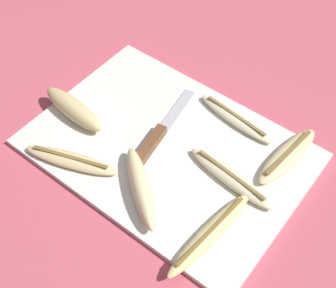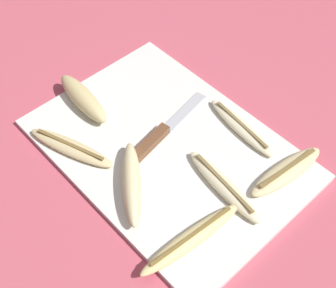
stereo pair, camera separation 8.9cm
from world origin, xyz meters
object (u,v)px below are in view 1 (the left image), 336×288
banana_golden_short (210,234)px  banana_bright_far (236,119)px  banana_mellow_near (71,160)px  banana_ripe_center (288,156)px  knife (154,141)px  banana_spotted_left (74,109)px  banana_pale_long (231,178)px  banana_soft_right (141,187)px

banana_golden_short → banana_bright_far: banana_golden_short is taller
banana_golden_short → banana_bright_far: (-0.11, 0.24, -0.00)m
banana_mellow_near → banana_ripe_center: bearing=39.3°
knife → banana_golden_short: bearing=-35.4°
knife → banana_bright_far: bearing=47.3°
knife → banana_spotted_left: bearing=-175.4°
banana_bright_far → banana_spotted_left: 0.32m
banana_pale_long → banana_soft_right: (-0.11, -0.12, 0.01)m
banana_bright_far → banana_soft_right: (-0.04, -0.25, 0.01)m
banana_golden_short → banana_spotted_left: 0.37m
knife → banana_soft_right: size_ratio=1.45×
knife → banana_pale_long: bearing=-3.4°
banana_golden_short → banana_ripe_center: 0.22m
banana_pale_long → banana_bright_far: 0.14m
banana_pale_long → banana_spotted_left: size_ratio=1.16×
banana_soft_right → banana_spotted_left: 0.23m
banana_soft_right → banana_spotted_left: banana_spotted_left is taller
banana_golden_short → banana_spotted_left: size_ratio=1.28×
banana_golden_short → banana_soft_right: (-0.15, -0.01, 0.01)m
banana_golden_short → banana_mellow_near: (-0.29, -0.03, -0.00)m
knife → banana_spotted_left: banana_spotted_left is taller
banana_mellow_near → banana_golden_short: bearing=6.8°
knife → banana_golden_short: (0.20, -0.10, 0.00)m
banana_soft_right → banana_bright_far: bearing=80.7°
banana_pale_long → banana_spotted_left: (-0.34, -0.06, 0.01)m
knife → banana_soft_right: bearing=-71.7°
banana_golden_short → banana_ripe_center: same height
banana_golden_short → banana_pale_long: same height
banana_pale_long → banana_bright_far: banana_pale_long is taller
banana_golden_short → banana_bright_far: 0.26m
banana_soft_right → banana_spotted_left: bearing=165.3°
banana_golden_short → banana_soft_right: banana_soft_right is taller
banana_golden_short → banana_spotted_left: banana_spotted_left is taller
knife → banana_ripe_center: bearing=19.8°
banana_pale_long → banana_mellow_near: size_ratio=1.02×
banana_soft_right → banana_pale_long: bearing=47.1°
banana_bright_far → banana_mellow_near: (-0.19, -0.28, 0.00)m
knife → banana_mellow_near: (-0.09, -0.13, 0.00)m
banana_ripe_center → banana_mellow_near: bearing=-140.7°
banana_golden_short → banana_soft_right: 0.15m
banana_golden_short → banana_spotted_left: (-0.37, 0.05, 0.01)m
banana_bright_far → banana_ripe_center: size_ratio=1.04×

